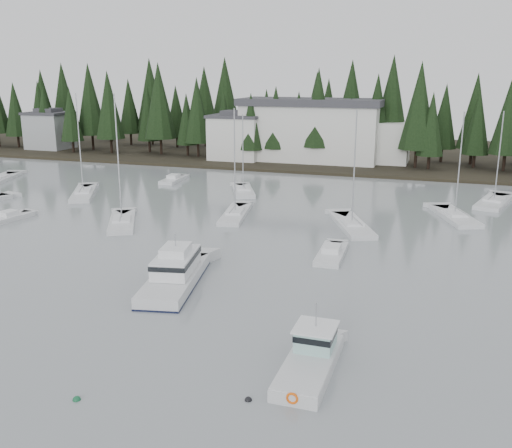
{
  "coord_description": "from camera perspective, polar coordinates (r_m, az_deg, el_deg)",
  "views": [
    {
      "loc": [
        18.1,
        -18.27,
        15.84
      ],
      "look_at": [
        2.28,
        29.23,
        2.5
      ],
      "focal_mm": 40.0,
      "sensor_mm": 36.0,
      "label": 1
    }
  ],
  "objects": [
    {
      "name": "sailboat_8",
      "position": [
        61.07,
        9.55,
        -0.27
      ],
      "size": [
        6.54,
        10.45,
        12.78
      ],
      "rotation": [
        0.0,
        0.0,
        1.98
      ],
      "color": "silver",
      "rests_on": "ground"
    },
    {
      "name": "sailboat_3",
      "position": [
        64.84,
        -2.09,
        0.83
      ],
      "size": [
        4.15,
        9.83,
        12.65
      ],
      "rotation": [
        0.0,
        0.0,
        1.76
      ],
      "color": "silver",
      "rests_on": "ground"
    },
    {
      "name": "harbor_inn",
      "position": [
        103.28,
        6.65,
        9.23
      ],
      "size": [
        29.5,
        11.5,
        10.9
      ],
      "color": "silver",
      "rests_on": "ground"
    },
    {
      "name": "mooring_buoy_dark",
      "position": [
        29.78,
        -0.78,
        -17.22
      ],
      "size": [
        0.38,
        0.38,
        0.38
      ],
      "primitive_type": "sphere",
      "color": "black",
      "rests_on": "ground"
    },
    {
      "name": "sailboat_2",
      "position": [
        63.14,
        -13.24,
        0.06
      ],
      "size": [
        6.7,
        9.35,
        14.32
      ],
      "rotation": [
        0.0,
        0.0,
        2.07
      ],
      "color": "silver",
      "rests_on": "ground"
    },
    {
      "name": "far_shore_land",
      "position": [
        117.75,
        9.48,
        6.99
      ],
      "size": [
        240.0,
        54.0,
        1.0
      ],
      "primitive_type": "cube",
      "color": "black",
      "rests_on": "ground"
    },
    {
      "name": "runabout_0",
      "position": [
        68.92,
        -23.47,
        0.49
      ],
      "size": [
        2.99,
        5.74,
        1.42
      ],
      "rotation": [
        0.0,
        0.0,
        1.42
      ],
      "color": "silver",
      "rests_on": "ground"
    },
    {
      "name": "conifer_treeline",
      "position": [
        107.01,
        8.53,
        6.24
      ],
      "size": [
        200.0,
        22.0,
        20.0
      ],
      "primitive_type": null,
      "color": "black",
      "rests_on": "ground"
    },
    {
      "name": "runabout_3",
      "position": [
        86.79,
        -8.24,
        4.34
      ],
      "size": [
        2.6,
        6.51,
        1.42
      ],
      "rotation": [
        0.0,
        0.0,
        1.63
      ],
      "color": "silver",
      "rests_on": "ground"
    },
    {
      "name": "house_west",
      "position": [
        104.35,
        -1.95,
        8.76
      ],
      "size": [
        9.54,
        7.42,
        8.75
      ],
      "color": "silver",
      "rests_on": "ground"
    },
    {
      "name": "sailboat_11",
      "position": [
        67.67,
        19.24,
        0.59
      ],
      "size": [
        5.93,
        9.87,
        12.35
      ],
      "rotation": [
        0.0,
        0.0,
        1.93
      ],
      "color": "silver",
      "rests_on": "ground"
    },
    {
      "name": "lobster_boat_teal",
      "position": [
        32.39,
        5.5,
        -13.47
      ],
      "size": [
        2.53,
        7.27,
        4.01
      ],
      "rotation": [
        0.0,
        0.0,
        1.57
      ],
      "color": "silver",
      "rests_on": "ground"
    },
    {
      "name": "mooring_buoy_green",
      "position": [
        31.13,
        -17.49,
        -16.43
      ],
      "size": [
        0.41,
        0.41,
        0.41
      ],
      "primitive_type": "sphere",
      "color": "#145933",
      "rests_on": "ground"
    },
    {
      "name": "house_far_west",
      "position": [
        126.82,
        -19.94,
        8.87
      ],
      "size": [
        8.48,
        7.42,
        8.25
      ],
      "color": "#999EA0",
      "rests_on": "ground"
    },
    {
      "name": "ground",
      "position": [
        30.2,
        -23.39,
        -18.08
      ],
      "size": [
        260.0,
        260.0,
        0.0
      ],
      "primitive_type": "plane",
      "color": "gray",
      "rests_on": "ground"
    },
    {
      "name": "runabout_1",
      "position": [
        51.14,
        7.55,
        -3.1
      ],
      "size": [
        2.49,
        6.66,
        1.42
      ],
      "rotation": [
        0.0,
        0.0,
        1.61
      ],
      "color": "silver",
      "rests_on": "ground"
    },
    {
      "name": "cabin_cruiser_center",
      "position": [
        44.55,
        -8.06,
        -5.12
      ],
      "size": [
        5.34,
        11.09,
        4.58
      ],
      "rotation": [
        0.0,
        0.0,
        1.77
      ],
      "color": "silver",
      "rests_on": "ground"
    },
    {
      "name": "sailboat_9",
      "position": [
        77.68,
        -1.3,
        3.2
      ],
      "size": [
        5.84,
        8.67,
        11.1
      ],
      "rotation": [
        0.0,
        0.0,
        2.0
      ],
      "color": "silver",
      "rests_on": "ground"
    },
    {
      "name": "sailboat_10",
      "position": [
        77.04,
        22.69,
        1.93
      ],
      "size": [
        5.42,
        10.33,
        11.93
      ],
      "rotation": [
        0.0,
        0.0,
        1.31
      ],
      "color": "silver",
      "rests_on": "ground"
    },
    {
      "name": "sailboat_4",
      "position": [
        79.54,
        -16.86,
        2.84
      ],
      "size": [
        7.31,
        10.51,
        13.85
      ],
      "rotation": [
        0.0,
        0.0,
        2.07
      ],
      "color": "silver",
      "rests_on": "ground"
    }
  ]
}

